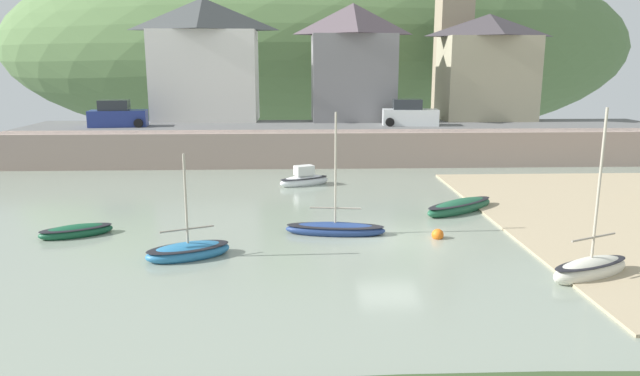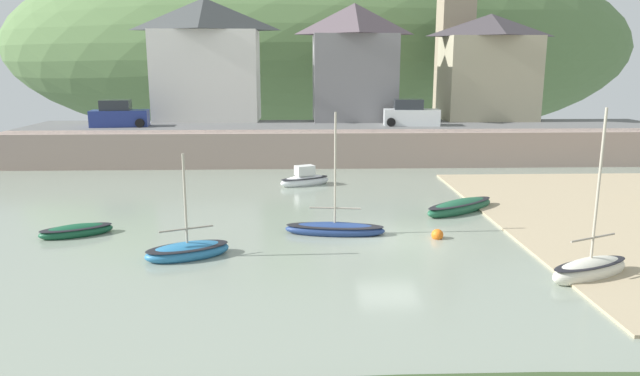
{
  "view_description": "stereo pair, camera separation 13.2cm",
  "coord_description": "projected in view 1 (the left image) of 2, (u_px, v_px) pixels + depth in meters",
  "views": [
    {
      "loc": [
        -3.76,
        -22.48,
        7.0
      ],
      "look_at": [
        -2.71,
        3.56,
        1.34
      ],
      "focal_mm": 32.42,
      "sensor_mm": 36.0,
      "label": 1
    },
    {
      "loc": [
        -3.63,
        -22.49,
        7.0
      ],
      "look_at": [
        -2.71,
        3.56,
        1.34
      ],
      "focal_mm": 32.42,
      "sensor_mm": 36.0,
      "label": 2
    }
  ],
  "objects": [
    {
      "name": "quay_seawall",
      "position": [
        351.0,
        145.0,
        40.38
      ],
      "size": [
        48.0,
        9.4,
        2.4
      ],
      "color": "gray",
      "rests_on": "ground"
    },
    {
      "name": "mooring_buoy",
      "position": [
        438.0,
        235.0,
        23.51
      ],
      "size": [
        0.49,
        0.49,
        0.49
      ],
      "color": "orange",
      "rests_on": "ground"
    },
    {
      "name": "ground",
      "position": [
        507.0,
        345.0,
        14.27
      ],
      "size": [
        48.0,
        41.0,
        0.61
      ],
      "color": "gray"
    },
    {
      "name": "sailboat_blue_trim",
      "position": [
        188.0,
        251.0,
        21.19
      ],
      "size": [
        3.37,
        2.48,
        4.01
      ],
      "rotation": [
        0.0,
        0.0,
        0.42
      ],
      "color": "teal",
      "rests_on": "ground"
    },
    {
      "name": "motorboat_with_cabin",
      "position": [
        590.0,
        269.0,
        19.14
      ],
      "size": [
        3.38,
        2.2,
        5.85
      ],
      "rotation": [
        0.0,
        0.0,
        0.42
      ],
      "color": "silver",
      "rests_on": "ground"
    },
    {
      "name": "waterfront_building_centre",
      "position": [
        353.0,
        61.0,
        46.71
      ],
      "size": [
        6.88,
        5.71,
        9.24
      ],
      "color": "gray",
      "rests_on": "ground"
    },
    {
      "name": "waterfront_building_right",
      "position": [
        487.0,
        67.0,
        47.24
      ],
      "size": [
        7.57,
        5.33,
        8.46
      ],
      "color": "tan",
      "rests_on": "ground"
    },
    {
      "name": "sailboat_white_hull",
      "position": [
        76.0,
        231.0,
        23.84
      ],
      "size": [
        3.05,
        2.17,
        0.6
      ],
      "rotation": [
        0.0,
        0.0,
        0.44
      ],
      "color": "#155233",
      "rests_on": "ground"
    },
    {
      "name": "church_with_spire",
      "position": [
        454.0,
        22.0,
        50.26
      ],
      "size": [
        3.0,
        3.0,
        15.74
      ],
      "color": "gray",
      "rests_on": "ground"
    },
    {
      "name": "fishing_boat_green",
      "position": [
        335.0,
        229.0,
        24.1
      ],
      "size": [
        4.28,
        1.61,
        5.22
      ],
      "rotation": [
        0.0,
        0.0,
        -0.12
      ],
      "color": "navy",
      "rests_on": "ground"
    },
    {
      "name": "parked_car_by_wall",
      "position": [
        409.0,
        115.0,
        43.3
      ],
      "size": [
        4.23,
        2.04,
        1.95
      ],
      "rotation": [
        0.0,
        0.0,
        -0.09
      ],
      "color": "silver",
      "rests_on": "ground"
    },
    {
      "name": "dinghy_open_wooden",
      "position": [
        304.0,
        180.0,
        33.72
      ],
      "size": [
        3.18,
        2.16,
        1.33
      ],
      "rotation": [
        0.0,
        0.0,
        0.43
      ],
      "color": "white",
      "rests_on": "ground"
    },
    {
      "name": "waterfront_building_left",
      "position": [
        205.0,
        59.0,
        46.21
      ],
      "size": [
        8.56,
        4.83,
        9.6
      ],
      "color": "white",
      "rests_on": "ground"
    },
    {
      "name": "hillside_backdrop",
      "position": [
        318.0,
        48.0,
        75.56
      ],
      "size": [
        80.0,
        44.0,
        25.48
      ],
      "color": "#597945",
      "rests_on": "ground"
    },
    {
      "name": "parked_car_near_slipway",
      "position": [
        117.0,
        116.0,
        42.45
      ],
      "size": [
        4.27,
        2.17,
        1.95
      ],
      "rotation": [
        0.0,
        0.0,
        0.12
      ],
      "color": "navy",
      "rests_on": "ground"
    },
    {
      "name": "rowboat_small_beached",
      "position": [
        460.0,
        207.0,
        27.7
      ],
      "size": [
        4.24,
        3.43,
        0.79
      ],
      "rotation": [
        0.0,
        0.0,
        0.61
      ],
      "color": "#1F5A3C",
      "rests_on": "ground"
    }
  ]
}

